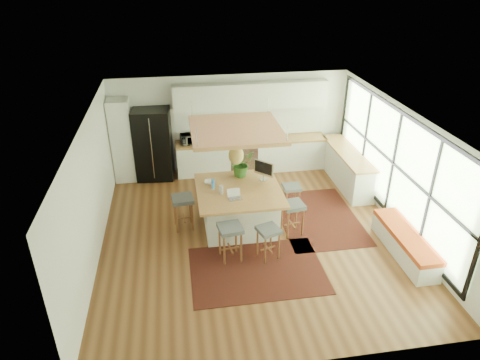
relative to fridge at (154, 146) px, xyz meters
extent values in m
plane|color=#5B321A|center=(2.15, -3.16, -0.93)|extent=(7.00, 7.00, 0.00)
plane|color=white|center=(2.15, -3.16, 1.78)|extent=(7.00, 7.00, 0.00)
plane|color=silver|center=(2.15, 0.34, 0.42)|extent=(6.50, 0.00, 6.50)
plane|color=silver|center=(2.15, -6.66, 0.42)|extent=(6.50, 0.00, 6.50)
plane|color=silver|center=(-1.10, -3.16, 0.42)|extent=(0.00, 7.00, 7.00)
plane|color=silver|center=(5.40, -3.16, 0.42)|extent=(0.00, 7.00, 7.00)
cube|color=silver|center=(-0.80, 0.02, 0.20)|extent=(0.55, 0.60, 2.25)
cube|color=silver|center=(2.70, 0.02, -0.49)|extent=(4.20, 0.60, 0.88)
cube|color=#A16B39|center=(2.70, 0.02, -0.03)|extent=(4.24, 0.64, 0.05)
cube|color=white|center=(2.70, 0.32, 0.43)|extent=(4.20, 0.02, 0.80)
cube|color=silver|center=(2.70, 0.16, 1.22)|extent=(4.20, 0.34, 0.70)
cube|color=silver|center=(5.08, -1.16, -0.49)|extent=(0.60, 2.50, 0.88)
cube|color=#A16B39|center=(5.08, -1.16, -0.03)|extent=(0.64, 2.54, 0.05)
cube|color=black|center=(2.01, -4.42, -0.92)|extent=(2.60, 1.80, 0.01)
cube|color=black|center=(3.79, -2.76, -0.92)|extent=(1.80, 2.60, 0.01)
imported|color=#A5A5AA|center=(0.99, 0.03, 0.16)|extent=(0.51, 0.33, 0.33)
imported|color=#1E4C19|center=(2.06, -2.11, 0.25)|extent=(0.78, 0.81, 0.49)
imported|color=silver|center=(1.30, -2.39, 0.03)|extent=(0.26, 0.26, 0.06)
cylinder|color=#367FD9|center=(1.36, -2.67, 0.10)|extent=(0.07, 0.07, 0.19)
cylinder|color=silver|center=(1.51, -2.92, 0.10)|extent=(0.07, 0.07, 0.19)
camera|label=1|loc=(0.64, -10.96, 4.54)|focal=32.19mm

